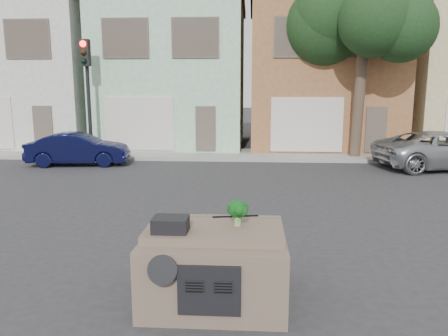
# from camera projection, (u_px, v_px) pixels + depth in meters

# --- Properties ---
(ground_plane) EXTENTS (120.00, 120.00, 0.00)m
(ground_plane) POSITION_uv_depth(u_px,v_px,m) (227.00, 231.00, 9.42)
(ground_plane) COLOR #303033
(ground_plane) RESTS_ON ground
(sidewalk) EXTENTS (40.00, 3.00, 0.15)m
(sidewalk) POSITION_uv_depth(u_px,v_px,m) (240.00, 155.00, 19.72)
(sidewalk) COLOR gray
(sidewalk) RESTS_ON ground
(townhouse_white) EXTENTS (7.20, 8.20, 7.55)m
(townhouse_white) POSITION_uv_depth(u_px,v_px,m) (39.00, 74.00, 23.65)
(townhouse_white) COLOR silver
(townhouse_white) RESTS_ON ground
(townhouse_mint) EXTENTS (7.20, 8.20, 7.55)m
(townhouse_mint) POSITION_uv_depth(u_px,v_px,m) (176.00, 74.00, 23.19)
(townhouse_mint) COLOR #A8D3AE
(townhouse_mint) RESTS_ON ground
(townhouse_tan) EXTENTS (7.20, 8.20, 7.55)m
(townhouse_tan) POSITION_uv_depth(u_px,v_px,m) (319.00, 74.00, 22.73)
(townhouse_tan) COLOR #98613A
(townhouse_tan) RESTS_ON ground
(navy_sedan) EXTENTS (4.06, 1.84, 1.29)m
(navy_sedan) POSITION_uv_depth(u_px,v_px,m) (79.00, 165.00, 17.52)
(navy_sedan) COLOR black
(navy_sedan) RESTS_ON ground
(silver_pickup) EXTENTS (5.53, 3.32, 1.44)m
(silver_pickup) POSITION_uv_depth(u_px,v_px,m) (443.00, 169.00, 16.73)
(silver_pickup) COLOR #A1A3A8
(silver_pickup) RESTS_ON ground
(traffic_signal) EXTENTS (0.40, 0.40, 5.10)m
(traffic_signal) POSITION_uv_depth(u_px,v_px,m) (88.00, 100.00, 18.68)
(traffic_signal) COLOR black
(traffic_signal) RESTS_ON ground
(tree_near) EXTENTS (4.40, 4.00, 8.50)m
(tree_near) POSITION_uv_depth(u_px,v_px,m) (361.00, 58.00, 17.97)
(tree_near) COLOR #193617
(tree_near) RESTS_ON ground
(car_dashboard) EXTENTS (2.00, 1.80, 1.12)m
(car_dashboard) POSITION_uv_depth(u_px,v_px,m) (215.00, 261.00, 6.38)
(car_dashboard) COLOR brown
(car_dashboard) RESTS_ON ground
(instrument_hump) EXTENTS (0.48, 0.38, 0.20)m
(instrument_hump) POSITION_uv_depth(u_px,v_px,m) (171.00, 224.00, 5.95)
(instrument_hump) COLOR black
(instrument_hump) RESTS_ON car_dashboard
(wiper_arm) EXTENTS (0.69, 0.15, 0.02)m
(wiper_arm) POSITION_uv_depth(u_px,v_px,m) (235.00, 216.00, 6.63)
(wiper_arm) COLOR black
(wiper_arm) RESTS_ON car_dashboard
(broccoli) EXTENTS (0.44, 0.44, 0.39)m
(broccoli) POSITION_uv_depth(u_px,v_px,m) (238.00, 212.00, 6.19)
(broccoli) COLOR #0C3B11
(broccoli) RESTS_ON car_dashboard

